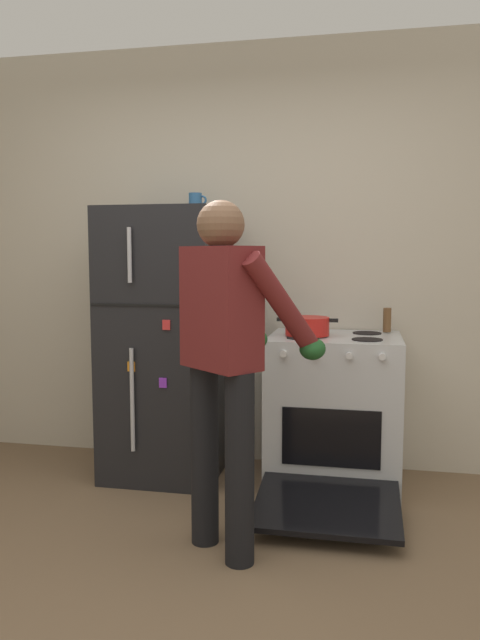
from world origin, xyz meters
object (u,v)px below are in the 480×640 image
object	(u,v)px
pepper_mill	(387,320)
person_cook	(227,346)
refrigerator	(166,343)
stove_range	(334,413)
red_pot	(307,326)
coffee_mug	(196,201)

from	to	relation	value
pepper_mill	person_cook	bearing A→B (deg)	-123.00
refrigerator	stove_range	distance (m)	1.10
refrigerator	red_pot	size ratio (longest dim) A/B	4.63
refrigerator	pepper_mill	bearing A→B (deg)	8.53
stove_range	pepper_mill	xyz separation A→B (m)	(0.30, 0.22, 0.53)
coffee_mug	refrigerator	bearing A→B (deg)	-164.60
refrigerator	coffee_mug	xyz separation A→B (m)	(0.18, 0.05, 0.87)
person_cook	refrigerator	bearing A→B (deg)	122.70
stove_range	person_cook	xyz separation A→B (m)	(-0.44, -0.92, 0.52)
stove_range	coffee_mug	bearing A→B (deg)	175.46
coffee_mug	red_pot	bearing A→B (deg)	-8.21
person_cook	pepper_mill	xyz separation A→B (m)	(0.74, 1.13, 0.02)
person_cook	pepper_mill	bearing A→B (deg)	57.00
refrigerator	coffee_mug	world-z (taller)	coffee_mug
red_pot	person_cook	bearing A→B (deg)	-107.37
coffee_mug	pepper_mill	world-z (taller)	coffee_mug
stove_range	coffee_mug	xyz separation A→B (m)	(-0.85, 0.07, 1.25)
stove_range	pepper_mill	bearing A→B (deg)	35.97
stove_range	person_cook	bearing A→B (deg)	-115.47
refrigerator	pepper_mill	xyz separation A→B (m)	(1.34, 0.20, 0.15)
stove_range	red_pot	size ratio (longest dim) A/B	3.41
coffee_mug	pepper_mill	distance (m)	1.37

